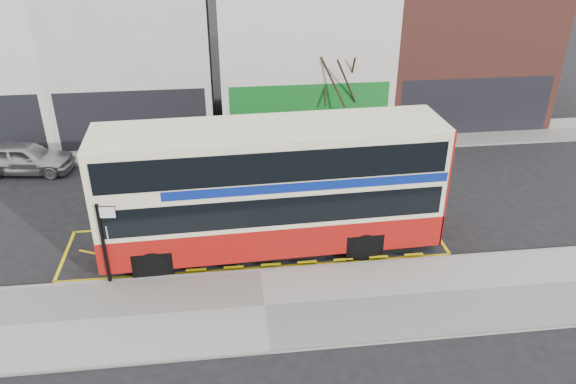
{
  "coord_description": "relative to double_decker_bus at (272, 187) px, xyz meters",
  "views": [
    {
      "loc": [
        -0.95,
        -16.32,
        11.6
      ],
      "look_at": [
        1.27,
        2.0,
        1.88
      ],
      "focal_mm": 35.0,
      "sensor_mm": 36.0,
      "label": 1
    }
  ],
  "objects": [
    {
      "name": "road_markings",
      "position": [
        -0.62,
        0.38,
        -2.52
      ],
      "size": [
        14.0,
        3.4,
        0.01
      ],
      "primitive_type": null,
      "color": "yellow",
      "rests_on": "ground"
    },
    {
      "name": "terrace_left",
      "position": [
        -6.12,
        13.77,
        2.79
      ],
      "size": [
        8.0,
        8.01,
        11.8
      ],
      "color": "silver",
      "rests_on": "ground"
    },
    {
      "name": "ground",
      "position": [
        -0.62,
        -1.22,
        -2.53
      ],
      "size": [
        120.0,
        120.0,
        0.0
      ],
      "primitive_type": "plane",
      "color": "black",
      "rests_on": "ground"
    },
    {
      "name": "terrace_right",
      "position": [
        11.88,
        13.77,
        2.05
      ],
      "size": [
        9.0,
        8.01,
        10.3
      ],
      "color": "brown",
      "rests_on": "ground"
    },
    {
      "name": "street_tree_right",
      "position": [
        4.32,
        10.02,
        1.49
      ],
      "size": [
        2.73,
        2.73,
        5.89
      ],
      "color": "#302315",
      "rests_on": "ground"
    },
    {
      "name": "bus_stop_post",
      "position": [
        -5.61,
        -1.62,
        -0.6
      ],
      "size": [
        0.73,
        0.15,
        2.95
      ],
      "rotation": [
        0.0,
        0.0,
        -0.08
      ],
      "color": "black",
      "rests_on": "pavement"
    },
    {
      "name": "kerb",
      "position": [
        -0.62,
        -1.59,
        -2.45
      ],
      "size": [
        40.0,
        0.15,
        0.15
      ],
      "primitive_type": "cube",
      "color": "gray",
      "rests_on": "ground"
    },
    {
      "name": "pavement",
      "position": [
        -0.62,
        -3.52,
        -2.45
      ],
      "size": [
        40.0,
        4.0,
        0.15
      ],
      "primitive_type": "cube",
      "color": "#989790",
      "rests_on": "ground"
    },
    {
      "name": "far_pavement",
      "position": [
        -0.62,
        9.78,
        -2.45
      ],
      "size": [
        50.0,
        3.0,
        0.15
      ],
      "primitive_type": "cube",
      "color": "#989790",
      "rests_on": "ground"
    },
    {
      "name": "terrace_green_shop",
      "position": [
        2.88,
        13.77,
        2.54
      ],
      "size": [
        9.0,
        8.01,
        11.3
      ],
      "color": "silver",
      "rests_on": "ground"
    },
    {
      "name": "car_white",
      "position": [
        5.59,
        7.4,
        -1.86
      ],
      "size": [
        4.88,
        2.89,
        1.32
      ],
      "primitive_type": "imported",
      "rotation": [
        0.0,
        0.0,
        1.81
      ],
      "color": "silver",
      "rests_on": "ground"
    },
    {
      "name": "car_silver",
      "position": [
        -10.96,
        7.84,
        -1.78
      ],
      "size": [
        4.57,
        2.32,
        1.49
      ],
      "primitive_type": "imported",
      "rotation": [
        0.0,
        0.0,
        1.44
      ],
      "color": "#ADADB2",
      "rests_on": "ground"
    },
    {
      "name": "double_decker_bus",
      "position": [
        0.0,
        0.0,
        0.0
      ],
      "size": [
        12.12,
        3.18,
        4.81
      ],
      "rotation": [
        0.0,
        0.0,
        0.03
      ],
      "color": "#F6EBBB",
      "rests_on": "ground"
    },
    {
      "name": "car_grey",
      "position": [
        -1.04,
        7.94,
        -1.88
      ],
      "size": [
        4.07,
        1.94,
        1.29
      ],
      "primitive_type": "imported",
      "rotation": [
        0.0,
        0.0,
        1.42
      ],
      "color": "#393C40",
      "rests_on": "ground"
    }
  ]
}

